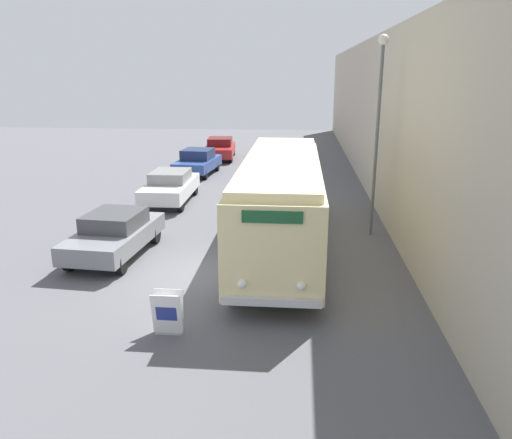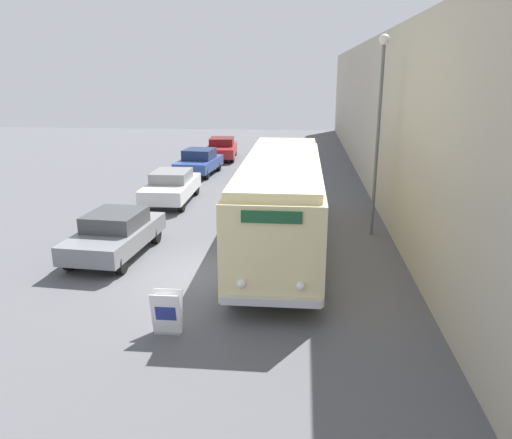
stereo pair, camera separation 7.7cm
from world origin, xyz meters
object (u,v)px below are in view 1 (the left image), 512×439
Objects in this scene: streetlamp at (379,111)px; parked_car_near at (115,233)px; parked_car_mid at (170,186)px; parked_car_far at (198,162)px; parked_car_distant at (220,148)px; sign_board at (168,313)px; vintage_bus at (281,199)px.

streetlamp is 9.98m from parked_car_near.
parked_car_mid is (-8.70, 4.14, -3.77)m from streetlamp.
streetlamp reaches higher than parked_car_far.
parked_car_distant is at bearing 90.96° from parked_car_far.
sign_board is at bearing -76.45° from parked_car_mid.
sign_board is at bearing -88.23° from parked_car_distant.
parked_car_near is 0.94× the size of parked_car_distant.
sign_board is at bearing -111.90° from vintage_bus.
streetlamp is 1.56× the size of parked_car_mid.
sign_board is 19.06m from parked_car_far.
parked_car_mid is at bearing 131.06° from vintage_bus.
streetlamp is 1.69× the size of parked_car_far.
parked_car_mid is 6.73m from parked_car_far.
streetlamp reaches higher than sign_board.
vintage_bus reaches higher than parked_car_far.
parked_car_far is at bearing 90.11° from parked_car_mid.
streetlamp reaches higher than parked_car_near.
parked_car_near is 1.05× the size of parked_car_far.
streetlamp reaches higher than vintage_bus.
vintage_bus is 10.43× the size of sign_board.
streetlamp is at bearing 54.39° from sign_board.
streetlamp reaches higher than parked_car_mid.
parked_car_mid is at bearing 94.34° from parked_car_near.
parked_car_far is 0.90× the size of parked_car_distant.
vintage_bus is at bearing -79.32° from parked_car_distant.
sign_board is 0.25× the size of parked_car_far.
parked_car_near is at bearing -90.70° from parked_car_mid.
parked_car_far is (-8.77, 10.87, -3.77)m from streetlamp.
vintage_bus is 6.49m from sign_board.
parked_car_distant is (0.46, 5.68, -0.01)m from parked_car_far.
parked_car_distant is (-4.99, 18.60, -1.06)m from vintage_bus.
parked_car_distant reaches higher than parked_car_near.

